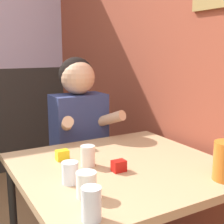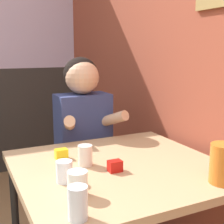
% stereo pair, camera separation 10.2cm
% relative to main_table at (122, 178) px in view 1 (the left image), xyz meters
% --- Properties ---
extents(brick_wall_right, '(0.08, 4.57, 2.70)m').
position_rel_main_table_xyz_m(brick_wall_right, '(0.55, 0.83, 0.66)').
color(brick_wall_right, brown).
rests_on(brick_wall_right, ground_plane).
extents(main_table, '(0.94, 0.90, 0.76)m').
position_rel_main_table_xyz_m(main_table, '(0.00, 0.00, 0.00)').
color(main_table, tan).
rests_on(main_table, ground_plane).
extents(person_seated, '(0.42, 0.41, 1.24)m').
position_rel_main_table_xyz_m(person_seated, '(0.06, 0.63, -0.02)').
color(person_seated, navy).
rests_on(person_seated, ground_plane).
extents(glass_near_pitcher, '(0.07, 0.07, 0.09)m').
position_rel_main_table_xyz_m(glass_near_pitcher, '(-0.29, -0.07, 0.11)').
color(glass_near_pitcher, silver).
rests_on(glass_near_pitcher, main_table).
extents(glass_center, '(0.08, 0.08, 0.10)m').
position_rel_main_table_xyz_m(glass_center, '(-0.28, -0.22, 0.12)').
color(glass_center, silver).
rests_on(glass_center, main_table).
extents(glass_far_side, '(0.07, 0.07, 0.10)m').
position_rel_main_table_xyz_m(glass_far_side, '(-0.14, 0.07, 0.12)').
color(glass_far_side, silver).
rests_on(glass_far_side, main_table).
extents(glass_by_brick, '(0.06, 0.06, 0.11)m').
position_rel_main_table_xyz_m(glass_by_brick, '(-0.34, -0.37, 0.12)').
color(glass_by_brick, silver).
rests_on(glass_by_brick, main_table).
extents(condiment_ketchup, '(0.06, 0.04, 0.05)m').
position_rel_main_table_xyz_m(condiment_ketchup, '(-0.05, -0.06, 0.09)').
color(condiment_ketchup, '#B7140F').
rests_on(condiment_ketchup, main_table).
extents(condiment_mustard, '(0.06, 0.04, 0.05)m').
position_rel_main_table_xyz_m(condiment_mustard, '(-0.22, 0.20, 0.09)').
color(condiment_mustard, yellow).
rests_on(condiment_mustard, main_table).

